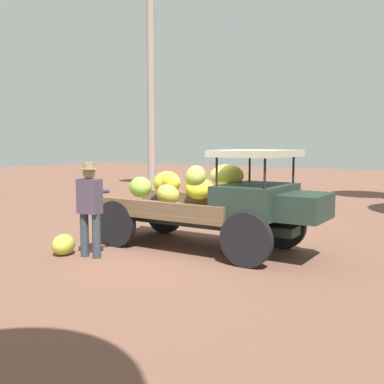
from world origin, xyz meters
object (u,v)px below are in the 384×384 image
(truck, at_px, (217,201))
(farmer, at_px, (90,204))
(wooden_crate, at_px, (113,226))
(loose_banana_bunch, at_px, (63,245))

(truck, bearing_deg, farmer, -133.32)
(farmer, bearing_deg, truck, -50.25)
(wooden_crate, bearing_deg, loose_banana_bunch, -76.35)
(farmer, height_order, wooden_crate, farmer)
(loose_banana_bunch, bearing_deg, truck, 40.65)
(truck, distance_m, loose_banana_bunch, 2.93)
(wooden_crate, relative_size, loose_banana_bunch, 1.10)
(farmer, relative_size, wooden_crate, 3.01)
(truck, distance_m, wooden_crate, 2.68)
(farmer, height_order, loose_banana_bunch, farmer)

